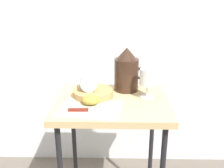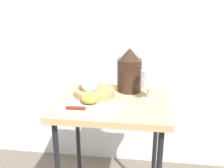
{
  "view_description": "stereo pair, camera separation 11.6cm",
  "coord_description": "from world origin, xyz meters",
  "px_view_note": "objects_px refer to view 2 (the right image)",
  "views": [
    {
      "loc": [
        0.02,
        -1.09,
        1.18
      ],
      "look_at": [
        0.0,
        0.0,
        0.79
      ],
      "focal_mm": 40.91,
      "sensor_mm": 36.0,
      "label": 1
    },
    {
      "loc": [
        0.14,
        -1.08,
        1.18
      ],
      "look_at": [
        0.0,
        0.0,
        0.79
      ],
      "focal_mm": 40.91,
      "sensor_mm": 36.0,
      "label": 2
    }
  ],
  "objects_px": {
    "wine_glass_tipped_near": "(90,81)",
    "apple_half_right": "(89,99)",
    "table": "(112,116)",
    "knife": "(84,109)",
    "wine_glass_upright": "(149,80)",
    "apple_half_left": "(90,99)",
    "basket_tray": "(94,92)",
    "pitcher": "(129,74)"
  },
  "relations": [
    {
      "from": "pitcher",
      "to": "wine_glass_tipped_near",
      "type": "distance_m",
      "value": 0.2
    },
    {
      "from": "basket_tray",
      "to": "wine_glass_tipped_near",
      "type": "distance_m",
      "value": 0.06
    },
    {
      "from": "wine_glass_upright",
      "to": "wine_glass_tipped_near",
      "type": "xyz_separation_m",
      "value": [
        -0.28,
        0.01,
        -0.02
      ]
    },
    {
      "from": "wine_glass_upright",
      "to": "knife",
      "type": "distance_m",
      "value": 0.33
    },
    {
      "from": "basket_tray",
      "to": "pitcher",
      "type": "distance_m",
      "value": 0.2
    },
    {
      "from": "wine_glass_upright",
      "to": "apple_half_left",
      "type": "height_order",
      "value": "wine_glass_upright"
    },
    {
      "from": "basket_tray",
      "to": "apple_half_right",
      "type": "distance_m",
      "value": 0.1
    },
    {
      "from": "wine_glass_tipped_near",
      "to": "apple_half_right",
      "type": "bearing_deg",
      "value": -80.89
    },
    {
      "from": "wine_glass_tipped_near",
      "to": "apple_half_right",
      "type": "height_order",
      "value": "wine_glass_tipped_near"
    },
    {
      "from": "pitcher",
      "to": "apple_half_right",
      "type": "bearing_deg",
      "value": -131.22
    },
    {
      "from": "pitcher",
      "to": "apple_half_left",
      "type": "height_order",
      "value": "pitcher"
    },
    {
      "from": "table",
      "to": "apple_half_right",
      "type": "bearing_deg",
      "value": -150.76
    },
    {
      "from": "basket_tray",
      "to": "apple_half_right",
      "type": "height_order",
      "value": "apple_half_right"
    },
    {
      "from": "pitcher",
      "to": "wine_glass_upright",
      "type": "relative_size",
      "value": 1.56
    },
    {
      "from": "table",
      "to": "wine_glass_upright",
      "type": "bearing_deg",
      "value": 12.57
    },
    {
      "from": "table",
      "to": "knife",
      "type": "xyz_separation_m",
      "value": [
        -0.1,
        -0.13,
        0.09
      ]
    },
    {
      "from": "wine_glass_upright",
      "to": "apple_half_left",
      "type": "xyz_separation_m",
      "value": [
        -0.26,
        -0.09,
        -0.07
      ]
    },
    {
      "from": "wine_glass_tipped_near",
      "to": "knife",
      "type": "distance_m",
      "value": 0.19
    },
    {
      "from": "table",
      "to": "basket_tray",
      "type": "height_order",
      "value": "basket_tray"
    },
    {
      "from": "wine_glass_tipped_near",
      "to": "pitcher",
      "type": "bearing_deg",
      "value": 25.38
    },
    {
      "from": "wine_glass_upright",
      "to": "apple_half_left",
      "type": "bearing_deg",
      "value": -160.31
    },
    {
      "from": "wine_glass_upright",
      "to": "wine_glass_tipped_near",
      "type": "distance_m",
      "value": 0.28
    },
    {
      "from": "apple_half_left",
      "to": "pitcher",
      "type": "bearing_deg",
      "value": 49.85
    },
    {
      "from": "apple_half_right",
      "to": "knife",
      "type": "xyz_separation_m",
      "value": [
        -0.01,
        -0.07,
        -0.02
      ]
    },
    {
      "from": "wine_glass_tipped_near",
      "to": "apple_half_right",
      "type": "distance_m",
      "value": 0.12
    },
    {
      "from": "table",
      "to": "basket_tray",
      "type": "relative_size",
      "value": 3.71
    },
    {
      "from": "table",
      "to": "pitcher",
      "type": "bearing_deg",
      "value": 62.68
    },
    {
      "from": "pitcher",
      "to": "wine_glass_tipped_near",
      "type": "bearing_deg",
      "value": -154.62
    },
    {
      "from": "pitcher",
      "to": "knife",
      "type": "distance_m",
      "value": 0.33
    },
    {
      "from": "apple_half_left",
      "to": "wine_glass_upright",
      "type": "bearing_deg",
      "value": 19.69
    },
    {
      "from": "wine_glass_tipped_near",
      "to": "apple_half_right",
      "type": "relative_size",
      "value": 2.1
    },
    {
      "from": "apple_half_left",
      "to": "apple_half_right",
      "type": "relative_size",
      "value": 1.0
    },
    {
      "from": "wine_glass_upright",
      "to": "pitcher",
      "type": "bearing_deg",
      "value": 133.25
    },
    {
      "from": "pitcher",
      "to": "apple_half_right",
      "type": "distance_m",
      "value": 0.26
    },
    {
      "from": "basket_tray",
      "to": "knife",
      "type": "relative_size",
      "value": 0.87
    },
    {
      "from": "wine_glass_tipped_near",
      "to": "basket_tray",
      "type": "bearing_deg",
      "value": -17.31
    },
    {
      "from": "pitcher",
      "to": "basket_tray",
      "type": "bearing_deg",
      "value": -149.92
    },
    {
      "from": "wine_glass_tipped_near",
      "to": "knife",
      "type": "height_order",
      "value": "wine_glass_tipped_near"
    },
    {
      "from": "wine_glass_tipped_near",
      "to": "apple_half_left",
      "type": "bearing_deg",
      "value": -78.0
    },
    {
      "from": "apple_half_right",
      "to": "knife",
      "type": "bearing_deg",
      "value": -96.27
    },
    {
      "from": "apple_half_left",
      "to": "apple_half_right",
      "type": "height_order",
      "value": "same"
    },
    {
      "from": "pitcher",
      "to": "wine_glass_upright",
      "type": "distance_m",
      "value": 0.14
    }
  ]
}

